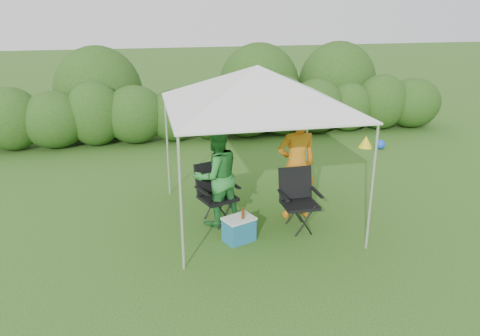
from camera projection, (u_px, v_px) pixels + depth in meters
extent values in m
plane|color=#386520|center=(263.00, 229.00, 8.34)|extent=(70.00, 70.00, 0.00)
ellipsoid|color=#2B5219|center=(11.00, 119.00, 12.51)|extent=(1.65, 1.40, 1.73)
cylinder|color=#382616|center=(15.00, 145.00, 12.75)|extent=(0.12, 0.12, 0.30)
ellipsoid|color=#2B5219|center=(54.00, 120.00, 12.74)|extent=(1.80, 1.53, 1.57)
cylinder|color=#382616|center=(57.00, 142.00, 12.96)|extent=(0.12, 0.12, 0.30)
ellipsoid|color=#2B5219|center=(95.00, 114.00, 12.92)|extent=(1.57, 1.34, 1.80)
cylinder|color=#382616|center=(97.00, 140.00, 13.17)|extent=(0.12, 0.12, 0.30)
ellipsoid|color=#2B5219|center=(135.00, 115.00, 13.16)|extent=(1.72, 1.47, 1.65)
cylinder|color=#382616|center=(136.00, 138.00, 13.39)|extent=(0.12, 0.12, 0.30)
ellipsoid|color=#2B5219|center=(173.00, 115.00, 13.40)|extent=(1.50, 1.28, 1.50)
cylinder|color=#382616|center=(174.00, 136.00, 13.60)|extent=(0.12, 0.12, 0.30)
ellipsoid|color=#2B5219|center=(211.00, 110.00, 13.57)|extent=(1.65, 1.40, 1.73)
cylinder|color=#382616|center=(211.00, 133.00, 13.81)|extent=(0.12, 0.12, 0.30)
ellipsoid|color=#2B5219|center=(247.00, 111.00, 13.81)|extent=(1.80, 1.53, 1.57)
cylinder|color=#382616|center=(247.00, 131.00, 14.03)|extent=(0.12, 0.12, 0.30)
ellipsoid|color=#2B5219|center=(282.00, 105.00, 13.99)|extent=(1.58, 1.34, 1.80)
cylinder|color=#382616|center=(281.00, 129.00, 14.24)|extent=(0.12, 0.12, 0.30)
ellipsoid|color=#2B5219|center=(316.00, 106.00, 14.22)|extent=(1.72, 1.47, 1.65)
cylinder|color=#382616|center=(315.00, 128.00, 14.45)|extent=(0.12, 0.12, 0.30)
ellipsoid|color=#2B5219|center=(349.00, 107.00, 14.46)|extent=(1.50, 1.28, 1.50)
cylinder|color=#382616|center=(348.00, 126.00, 14.67)|extent=(0.12, 0.12, 0.30)
ellipsoid|color=#2B5219|center=(381.00, 102.00, 14.64)|extent=(1.65, 1.40, 1.73)
cylinder|color=#382616|center=(379.00, 124.00, 14.88)|extent=(0.12, 0.12, 0.30)
ellipsoid|color=#2B5219|center=(412.00, 103.00, 14.88)|extent=(1.80, 1.53, 1.57)
cylinder|color=#382616|center=(410.00, 122.00, 15.09)|extent=(0.12, 0.12, 0.30)
cylinder|color=silver|center=(181.00, 206.00, 6.77)|extent=(0.04, 0.04, 2.10)
cylinder|color=silver|center=(372.00, 189.00, 7.36)|extent=(0.04, 0.04, 2.10)
cylinder|color=silver|center=(167.00, 146.00, 9.53)|extent=(0.04, 0.04, 2.10)
cylinder|color=silver|center=(307.00, 138.00, 10.12)|extent=(0.04, 0.04, 2.10)
cube|color=white|center=(257.00, 107.00, 8.09)|extent=(3.10, 3.10, 0.03)
pyramid|color=white|center=(257.00, 86.00, 7.96)|extent=(3.10, 3.10, 0.70)
cube|color=black|center=(300.00, 205.00, 8.19)|extent=(0.60, 0.56, 0.06)
cube|color=black|center=(296.00, 183.00, 8.32)|extent=(0.60, 0.18, 0.57)
cube|color=black|center=(283.00, 195.00, 8.06)|extent=(0.07, 0.50, 0.03)
cube|color=black|center=(317.00, 192.00, 8.19)|extent=(0.07, 0.50, 0.03)
cylinder|color=black|center=(290.00, 225.00, 7.99)|extent=(0.03, 0.03, 0.48)
cylinder|color=black|center=(318.00, 222.00, 8.10)|extent=(0.03, 0.03, 0.48)
cylinder|color=black|center=(281.00, 212.00, 8.45)|extent=(0.03, 0.03, 0.48)
cylinder|color=black|center=(307.00, 210.00, 8.56)|extent=(0.03, 0.03, 0.48)
cube|color=black|center=(218.00, 198.00, 8.45)|extent=(0.75, 0.72, 0.06)
cube|color=black|center=(211.00, 177.00, 8.55)|extent=(0.62, 0.36, 0.57)
cube|color=black|center=(202.00, 191.00, 8.23)|extent=(0.23, 0.50, 0.03)
cube|color=black|center=(233.00, 184.00, 8.54)|extent=(0.23, 0.50, 0.03)
cylinder|color=black|center=(213.00, 218.00, 8.21)|extent=(0.03, 0.03, 0.48)
cylinder|color=black|center=(237.00, 212.00, 8.46)|extent=(0.03, 0.03, 0.48)
cylinder|color=black|center=(199.00, 208.00, 8.61)|extent=(0.03, 0.03, 0.48)
cylinder|color=black|center=(223.00, 202.00, 8.86)|extent=(0.03, 0.03, 0.48)
imported|color=orange|center=(296.00, 165.00, 8.54)|extent=(0.76, 0.51, 2.03)
imported|color=#2A8335|center=(216.00, 176.00, 8.30)|extent=(1.07, 0.94, 1.83)
cube|color=#206894|center=(239.00, 230.00, 7.89)|extent=(0.58, 0.50, 0.39)
cube|color=silver|center=(239.00, 219.00, 7.82)|extent=(0.61, 0.53, 0.03)
cylinder|color=#592D0C|center=(243.00, 213.00, 7.76)|extent=(0.06, 0.06, 0.21)
cone|color=yellow|center=(366.00, 142.00, 12.96)|extent=(0.39, 0.39, 0.33)
sphere|color=blue|center=(380.00, 144.00, 12.83)|extent=(0.26, 0.26, 0.26)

